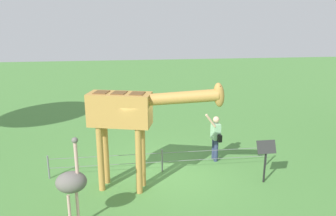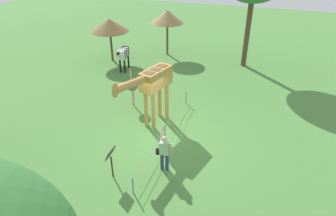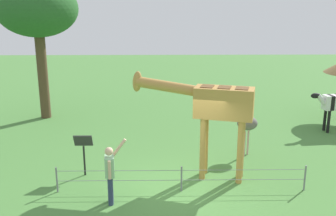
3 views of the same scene
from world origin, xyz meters
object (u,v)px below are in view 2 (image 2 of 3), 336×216
at_px(visitor, 164,151).
at_px(info_sign, 111,157).
at_px(zebra, 123,54).
at_px(ostrich, 133,86).
at_px(giraffe, 152,84).
at_px(shade_hut_near, 109,25).
at_px(shade_hut_far, 167,17).

relative_size(visitor, info_sign, 1.32).
relative_size(zebra, info_sign, 1.38).
bearing_deg(ostrich, visitor, 37.26).
bearing_deg(visitor, ostrich, -142.74).
bearing_deg(ostrich, giraffe, 50.13).
bearing_deg(zebra, info_sign, 23.26).
bearing_deg(shade_hut_near, info_sign, 27.64).
height_order(ostrich, info_sign, ostrich).
bearing_deg(shade_hut_far, shade_hut_near, -54.18).
xyz_separation_m(ostrich, info_sign, (5.32, 1.52, -0.23)).
xyz_separation_m(ostrich, shade_hut_near, (-5.69, -4.25, 1.39)).
bearing_deg(ostrich, shade_hut_far, -174.16).
relative_size(zebra, ostrich, 0.81).
xyz_separation_m(zebra, shade_hut_far, (-3.95, 1.75, 1.69)).
height_order(giraffe, visitor, giraffe).
bearing_deg(visitor, shade_hut_near, -143.03).
relative_size(giraffe, ostrich, 1.63).
distance_m(zebra, shade_hut_far, 4.64).
distance_m(zebra, ostrich, 4.94).
distance_m(visitor, zebra, 10.32).
relative_size(giraffe, zebra, 2.01).
bearing_deg(giraffe, info_sign, -2.43).
distance_m(giraffe, shade_hut_near, 9.26).
height_order(shade_hut_far, info_sign, shade_hut_far).
relative_size(giraffe, info_sign, 2.78).
height_order(giraffe, ostrich, giraffe).
xyz_separation_m(giraffe, shade_hut_near, (-7.10, -5.93, 0.35)).
distance_m(giraffe, visitor, 3.54).
bearing_deg(visitor, info_sign, -59.46).
bearing_deg(shade_hut_near, giraffe, 39.89).
relative_size(giraffe, shade_hut_near, 1.22).
xyz_separation_m(visitor, zebra, (-8.50, -5.84, 0.26)).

